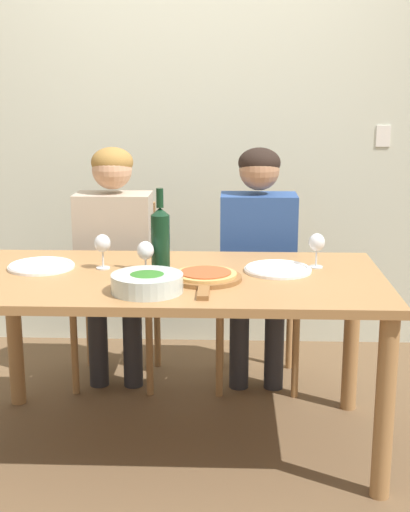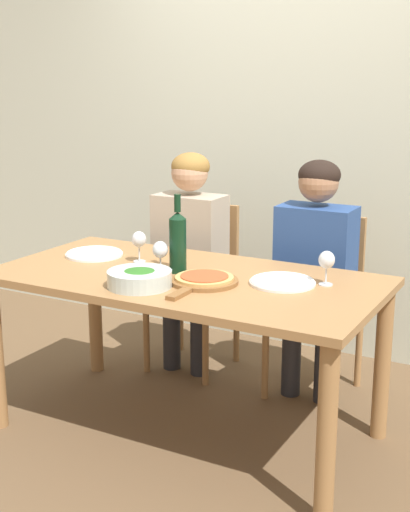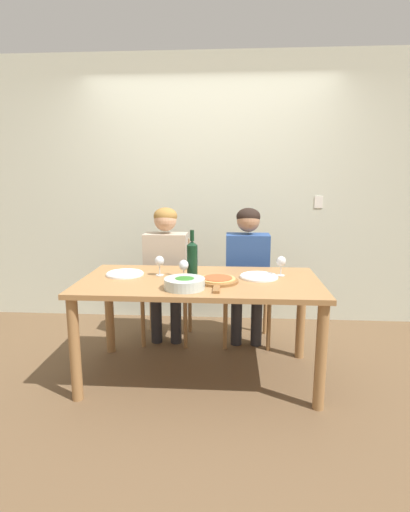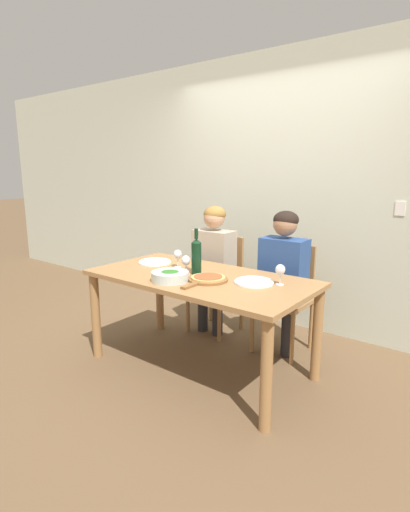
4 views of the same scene
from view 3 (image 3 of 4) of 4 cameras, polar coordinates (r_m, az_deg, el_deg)
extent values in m
plane|color=brown|center=(3.20, -0.70, -16.73)|extent=(40.00, 40.00, 0.00)
cube|color=beige|center=(4.16, 0.74, 9.18)|extent=(10.00, 0.05, 2.70)
cube|color=white|center=(4.22, 15.92, 7.42)|extent=(0.08, 0.01, 0.12)
cube|color=#9E7042|center=(2.93, -0.74, -3.72)|extent=(1.75, 0.89, 0.04)
cylinder|color=#9E7042|center=(2.88, -18.11, -12.60)|extent=(0.07, 0.07, 0.73)
cylinder|color=#9E7042|center=(2.75, 16.23, -13.69)|extent=(0.07, 0.07, 0.73)
cylinder|color=#9E7042|center=(3.55, -13.50, -7.74)|extent=(0.07, 0.07, 0.73)
cylinder|color=#9E7042|center=(3.45, 13.55, -8.34)|extent=(0.07, 0.07, 0.73)
cube|color=#9E7042|center=(3.71, -5.44, -5.28)|extent=(0.42, 0.42, 0.04)
cube|color=#9E7042|center=(3.84, -5.04, -0.89)|extent=(0.38, 0.03, 0.46)
cylinder|color=#9E7042|center=(3.65, -8.84, -9.55)|extent=(0.04, 0.04, 0.43)
cylinder|color=#9E7042|center=(3.58, -2.82, -9.80)|extent=(0.04, 0.04, 0.43)
cylinder|color=#9E7042|center=(4.00, -7.65, -7.63)|extent=(0.04, 0.04, 0.43)
cylinder|color=#9E7042|center=(3.94, -2.17, -7.81)|extent=(0.04, 0.04, 0.43)
cube|color=#9E7042|center=(3.67, 5.97, -5.50)|extent=(0.42, 0.42, 0.04)
cube|color=#9E7042|center=(3.79, 5.95, -1.04)|extent=(0.38, 0.03, 0.46)
cylinder|color=#9E7042|center=(3.56, 2.90, -9.94)|extent=(0.04, 0.04, 0.43)
cylinder|color=#9E7042|center=(3.58, 9.09, -9.98)|extent=(0.04, 0.04, 0.43)
cylinder|color=#9E7042|center=(3.92, 3.00, -7.92)|extent=(0.04, 0.04, 0.43)
cylinder|color=#9E7042|center=(3.93, 8.60, -7.97)|extent=(0.04, 0.04, 0.43)
cylinder|color=#28282D|center=(3.72, -6.96, -8.76)|extent=(0.10, 0.10, 0.47)
cylinder|color=#28282D|center=(3.69, -4.18, -8.87)|extent=(0.10, 0.10, 0.47)
cube|color=tan|center=(3.62, -5.57, -1.00)|extent=(0.38, 0.22, 0.54)
cylinder|color=tan|center=(3.46, -9.46, -4.21)|extent=(0.07, 0.31, 0.14)
cylinder|color=tan|center=(3.39, -2.86, -4.39)|extent=(0.07, 0.31, 0.14)
sphere|color=tan|center=(3.56, -5.69, 5.14)|extent=(0.20, 0.20, 0.20)
ellipsoid|color=olive|center=(3.57, -5.68, 5.72)|extent=(0.21, 0.21, 0.15)
cylinder|color=#28282D|center=(3.66, 4.52, -9.07)|extent=(0.10, 0.10, 0.47)
cylinder|color=#28282D|center=(3.67, 7.37, -9.09)|extent=(0.10, 0.10, 0.47)
cube|color=navy|center=(3.58, 6.07, -1.17)|extent=(0.38, 0.22, 0.54)
cylinder|color=navy|center=(3.37, 2.76, -4.49)|extent=(0.07, 0.31, 0.14)
cylinder|color=navy|center=(3.39, 9.56, -4.56)|extent=(0.07, 0.31, 0.14)
sphere|color=#9E7051|center=(3.51, 6.21, 5.05)|extent=(0.20, 0.20, 0.20)
ellipsoid|color=black|center=(3.52, 6.21, 5.64)|extent=(0.21, 0.21, 0.15)
cylinder|color=black|center=(2.93, -1.84, -0.84)|extent=(0.08, 0.08, 0.25)
cone|color=black|center=(2.91, -1.86, 1.86)|extent=(0.08, 0.08, 0.03)
cylinder|color=black|center=(2.90, -1.86, 2.95)|extent=(0.03, 0.03, 0.08)
cylinder|color=silver|center=(2.69, -2.94, -3.93)|extent=(0.28, 0.28, 0.07)
ellipsoid|color=#2D6B23|center=(2.69, -2.94, -3.86)|extent=(0.23, 0.23, 0.08)
cylinder|color=white|center=(3.12, -11.37, -2.55)|extent=(0.29, 0.29, 0.01)
torus|color=white|center=(3.12, -11.37, -2.44)|extent=(0.28, 0.28, 0.02)
cylinder|color=white|center=(3.00, 7.70, -2.98)|extent=(0.29, 0.29, 0.01)
torus|color=white|center=(3.00, 7.71, -2.87)|extent=(0.28, 0.28, 0.02)
cylinder|color=brown|center=(2.85, 1.82, -3.58)|extent=(0.29, 0.29, 0.02)
cube|color=brown|center=(2.64, 1.65, -4.80)|extent=(0.04, 0.14, 0.02)
cylinder|color=tan|center=(2.84, 1.82, -3.29)|extent=(0.25, 0.25, 0.01)
cylinder|color=#AD4C28|center=(2.84, 1.82, -3.14)|extent=(0.21, 0.21, 0.01)
cylinder|color=silver|center=(3.06, -6.48, -2.72)|extent=(0.06, 0.06, 0.01)
cylinder|color=silver|center=(3.05, -6.50, -1.98)|extent=(0.01, 0.01, 0.07)
ellipsoid|color=silver|center=(3.04, -6.53, -0.71)|extent=(0.07, 0.07, 0.08)
ellipsoid|color=maroon|center=(3.04, -6.52, -0.94)|extent=(0.06, 0.06, 0.03)
cylinder|color=silver|center=(3.09, 10.76, -2.73)|extent=(0.06, 0.06, 0.01)
cylinder|color=silver|center=(3.08, 10.79, -1.99)|extent=(0.01, 0.01, 0.07)
ellipsoid|color=silver|center=(3.06, 10.83, -0.74)|extent=(0.07, 0.07, 0.08)
ellipsoid|color=maroon|center=(3.06, 10.82, -0.96)|extent=(0.06, 0.06, 0.03)
cylinder|color=silver|center=(2.91, -3.04, -3.41)|extent=(0.06, 0.06, 0.01)
cylinder|color=silver|center=(2.90, -3.05, -2.63)|extent=(0.01, 0.01, 0.07)
ellipsoid|color=silver|center=(2.88, -3.06, -1.30)|extent=(0.07, 0.07, 0.08)
ellipsoid|color=maroon|center=(2.88, -3.06, -1.54)|extent=(0.06, 0.06, 0.03)
camera|label=1|loc=(0.04, 172.58, 28.51)|focal=50.00mm
camera|label=2|loc=(1.33, 88.23, 5.82)|focal=50.00mm
camera|label=4|loc=(1.70, 77.61, 4.45)|focal=28.00mm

